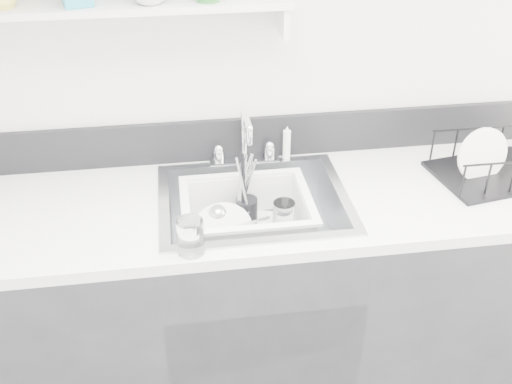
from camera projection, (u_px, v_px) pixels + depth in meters
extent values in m
cube|color=silver|center=(241.00, 61.00, 2.07)|extent=(3.50, 0.02, 2.60)
cube|color=#27272A|center=(254.00, 304.00, 2.28)|extent=(3.20, 0.62, 0.88)
cube|color=white|center=(254.00, 204.00, 2.04)|extent=(3.20, 0.62, 0.04)
cube|color=black|center=(243.00, 138.00, 2.23)|extent=(3.20, 0.02, 0.16)
cube|color=silver|center=(244.00, 161.00, 2.24)|extent=(0.26, 0.06, 0.02)
cylinder|color=silver|center=(219.00, 156.00, 2.21)|extent=(0.04, 0.04, 0.05)
cylinder|color=silver|center=(269.00, 152.00, 2.23)|extent=(0.04, 0.04, 0.05)
cylinder|color=silver|center=(244.00, 136.00, 2.18)|extent=(0.02, 0.02, 0.20)
cylinder|color=silver|center=(246.00, 119.00, 2.06)|extent=(0.02, 0.15, 0.02)
cylinder|color=white|center=(287.00, 143.00, 2.22)|extent=(0.03, 0.03, 0.14)
cube|color=silver|center=(131.00, 6.00, 1.86)|extent=(1.00, 0.16, 0.02)
cube|color=silver|center=(283.00, 19.00, 1.95)|extent=(0.02, 0.14, 0.10)
cylinder|color=white|center=(227.00, 237.00, 2.09)|extent=(0.22, 0.22, 0.01)
cylinder|color=white|center=(228.00, 233.00, 2.09)|extent=(0.21, 0.21, 0.01)
cylinder|color=white|center=(223.00, 227.00, 2.06)|extent=(0.24, 0.23, 0.09)
cylinder|color=black|center=(247.00, 211.00, 2.15)|extent=(0.08, 0.08, 0.10)
cylinder|color=silver|center=(243.00, 189.00, 2.11)|extent=(0.01, 0.05, 0.19)
cylinder|color=silver|center=(251.00, 194.00, 2.11)|extent=(0.02, 0.04, 0.17)
cylinder|color=black|center=(243.00, 185.00, 2.10)|extent=(0.01, 0.06, 0.21)
cylinder|color=white|center=(284.00, 216.00, 2.11)|extent=(0.10, 0.10, 0.11)
cylinder|color=white|center=(190.00, 237.00, 1.75)|extent=(0.10, 0.10, 0.11)
imported|color=white|center=(285.00, 239.00, 2.06)|extent=(0.15, 0.15, 0.03)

